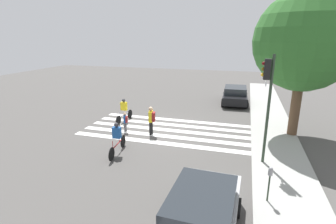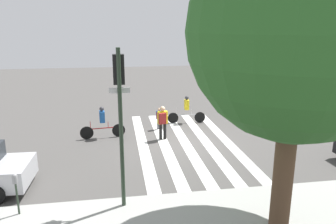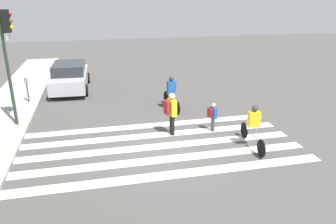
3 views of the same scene
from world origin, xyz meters
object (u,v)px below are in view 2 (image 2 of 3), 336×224
at_px(parking_meter, 16,185).
at_px(pedestrian_child_with_backpack, 159,117).
at_px(traffic_light, 120,100).
at_px(cyclist_mid_street, 187,108).
at_px(street_tree, 297,33).
at_px(pedestrian_adult_tall_backpack, 163,120).
at_px(cyclist_near_curb, 102,121).

distance_m(parking_meter, pedestrian_child_with_backpack, 9.35).
distance_m(traffic_light, cyclist_mid_street, 9.71).
distance_m(street_tree, pedestrian_adult_tall_backpack, 9.19).
bearing_deg(pedestrian_child_with_backpack, street_tree, -95.83).
distance_m(pedestrian_adult_tall_backpack, cyclist_mid_street, 3.14).
distance_m(parking_meter, street_tree, 8.53).
relative_size(parking_meter, cyclist_near_curb, 0.64).
bearing_deg(cyclist_near_curb, pedestrian_child_with_backpack, -168.23).
xyz_separation_m(pedestrian_child_with_backpack, cyclist_mid_street, (-1.70, -0.91, 0.17)).
bearing_deg(cyclist_mid_street, parking_meter, 55.39).
distance_m(street_tree, pedestrian_child_with_backpack, 10.79).
height_order(street_tree, cyclist_near_curb, street_tree).
height_order(parking_meter, cyclist_mid_street, cyclist_mid_street).
bearing_deg(pedestrian_adult_tall_backpack, cyclist_near_curb, 154.51).
bearing_deg(pedestrian_adult_tall_backpack, traffic_light, -121.05).
bearing_deg(parking_meter, traffic_light, -177.46).
height_order(traffic_light, cyclist_near_curb, traffic_light).
bearing_deg(street_tree, pedestrian_adult_tall_backpack, -75.26).
xyz_separation_m(parking_meter, pedestrian_adult_tall_backpack, (-5.12, -6.08, -0.07)).
xyz_separation_m(traffic_light, cyclist_mid_street, (-3.84, -8.54, -2.56)).
distance_m(parking_meter, cyclist_near_curb, 7.14).
bearing_deg(cyclist_mid_street, pedestrian_adult_tall_backpack, 59.63).
bearing_deg(cyclist_near_curb, traffic_light, 90.71).
relative_size(traffic_light, pedestrian_adult_tall_backpack, 2.91).
distance_m(pedestrian_adult_tall_backpack, cyclist_near_curb, 3.01).
xyz_separation_m(traffic_light, pedestrian_child_with_backpack, (-2.14, -7.64, -2.73)).
relative_size(parking_meter, street_tree, 0.18).
bearing_deg(traffic_light, parking_meter, 2.54).
bearing_deg(traffic_light, cyclist_mid_street, -114.21).
distance_m(pedestrian_child_with_backpack, cyclist_mid_street, 1.94).
relative_size(street_tree, pedestrian_child_with_backpack, 6.75).
distance_m(traffic_light, cyclist_near_curb, 7.18).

